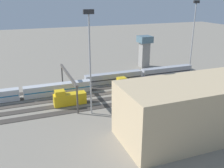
{
  "coord_description": "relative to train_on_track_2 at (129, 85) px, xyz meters",
  "views": [
    {
      "loc": [
        33.34,
        77.01,
        32.31
      ],
      "look_at": [
        3.38,
        -1.86,
        2.5
      ],
      "focal_mm": 40.08,
      "sensor_mm": 36.0,
      "label": 1
    }
  ],
  "objects": [
    {
      "name": "track_bed_4",
      "position": [
        2.28,
        10.0,
        -2.1
      ],
      "size": [
        140.0,
        2.8,
        0.12
      ],
      "primitive_type": "cube",
      "color": "#3D3833",
      "rests_on": "ground_plane"
    },
    {
      "name": "track_bed_0",
      "position": [
        2.28,
        -10.0,
        -2.1
      ],
      "size": [
        140.0,
        2.8,
        0.12
      ],
      "primitive_type": "cube",
      "color": "#3D3833",
      "rests_on": "ground_plane"
    },
    {
      "name": "ground_plane",
      "position": [
        2.28,
        0.0,
        -2.16
      ],
      "size": [
        400.0,
        400.0,
        0.0
      ],
      "primitive_type": "plane",
      "color": "gray"
    },
    {
      "name": "control_tower",
      "position": [
        -20.07,
        -26.44,
        6.42
      ],
      "size": [
        6.0,
        6.0,
        14.77
      ],
      "color": "gray",
      "rests_on": "ground_plane"
    },
    {
      "name": "train_on_track_3",
      "position": [
        22.62,
        5.0,
        0.0
      ],
      "size": [
        10.0,
        3.0,
        5.0
      ],
      "color": "gold",
      "rests_on": "ground_plane"
    },
    {
      "name": "track_bed_2",
      "position": [
        2.28,
        0.0,
        -2.1
      ],
      "size": [
        140.0,
        2.8,
        0.12
      ],
      "primitive_type": "cube",
      "color": "#4C443D",
      "rests_on": "ground_plane"
    },
    {
      "name": "track_bed_1",
      "position": [
        2.28,
        -5.0,
        -2.1
      ],
      "size": [
        140.0,
        2.8,
        0.12
      ],
      "primitive_type": "cube",
      "color": "#3D3833",
      "rests_on": "ground_plane"
    },
    {
      "name": "train_on_track_2",
      "position": [
        0.0,
        0.0,
        0.0
      ],
      "size": [
        10.0,
        3.0,
        5.0
      ],
      "color": "gold",
      "rests_on": "ground_plane"
    },
    {
      "name": "train_on_track_1",
      "position": [
        36.42,
        -5.0,
        -0.14
      ],
      "size": [
        47.2,
        3.06,
        3.8
      ],
      "color": "silver",
      "rests_on": "ground_plane"
    },
    {
      "name": "light_mast_0",
      "position": [
        -36.51,
        -13.19,
        17.02
      ],
      "size": [
        2.8,
        0.7,
        30.6
      ],
      "color": "#9EA0A5",
      "rests_on": "ground_plane"
    },
    {
      "name": "maintenance_shed",
      "position": [
        -4.44,
        33.09,
        4.61
      ],
      "size": [
        40.82,
        16.05,
        13.53
      ],
      "primitive_type": "cube",
      "color": "tan",
      "rests_on": "ground_plane"
    },
    {
      "name": "light_mast_1",
      "position": [
        17.84,
        13.46,
        16.22
      ],
      "size": [
        2.8,
        0.7,
        29.13
      ],
      "color": "#9EA0A5",
      "rests_on": "ground_plane"
    },
    {
      "name": "track_bed_3",
      "position": [
        2.28,
        5.0,
        -2.1
      ],
      "size": [
        140.0,
        2.8,
        0.12
      ],
      "primitive_type": "cube",
      "color": "#3D3833",
      "rests_on": "ground_plane"
    },
    {
      "name": "train_on_track_0",
      "position": [
        -10.24,
        -10.0,
        -0.15
      ],
      "size": [
        47.2,
        3.06,
        3.8
      ],
      "color": "#A8AAB2",
      "rests_on": "ground_plane"
    },
    {
      "name": "signal_gantry",
      "position": [
        21.55,
        0.0,
        5.26
      ],
      "size": [
        0.7,
        25.0,
        8.8
      ],
      "color": "#4C4742",
      "rests_on": "ground_plane"
    }
  ]
}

